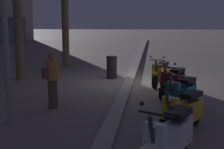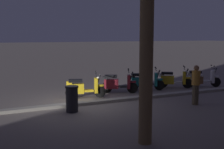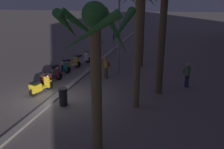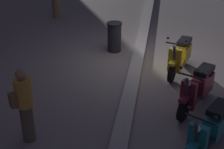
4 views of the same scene
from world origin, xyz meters
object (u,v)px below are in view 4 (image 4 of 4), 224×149
Objects in this scene: pedestrian_window_shopping at (25,104)px; litter_bin at (114,37)px; scooter_teal_second_in_line at (211,129)px; scooter_maroon_far_back at (198,88)px; scooter_yellow_mid_rear at (181,56)px.

pedestrian_window_shopping is 1.67× the size of litter_bin.
scooter_teal_second_in_line reaches higher than litter_bin.
scooter_teal_second_in_line is 1.71× the size of litter_bin.
litter_bin is at bearing 29.23° from scooter_teal_second_in_line.
scooter_maroon_far_back is at bearing 4.45° from scooter_teal_second_in_line.
scooter_yellow_mid_rear is (3.43, 0.48, -0.00)m from scooter_teal_second_in_line.
scooter_yellow_mid_rear is (1.85, 0.36, -0.01)m from scooter_maroon_far_back.
scooter_maroon_far_back is 3.92m from pedestrian_window_shopping.
scooter_yellow_mid_rear is at bearing -118.24° from litter_bin.
pedestrian_window_shopping reaches higher than scooter_teal_second_in_line.
scooter_maroon_far_back is 1.02× the size of pedestrian_window_shopping.
scooter_yellow_mid_rear is at bearing -39.62° from pedestrian_window_shopping.
scooter_maroon_far_back is (1.58, 0.12, 0.01)m from scooter_teal_second_in_line.
litter_bin is (2.96, 2.42, 0.02)m from scooter_maroon_far_back.
litter_bin is (4.54, 2.54, 0.03)m from scooter_teal_second_in_line.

